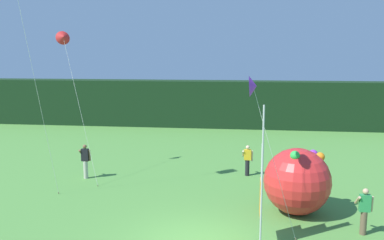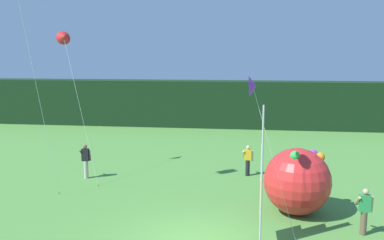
# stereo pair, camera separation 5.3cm
# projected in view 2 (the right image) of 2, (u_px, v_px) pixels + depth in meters

# --- Properties ---
(distant_treeline) EXTENTS (80.00, 2.40, 3.96)m
(distant_treeline) POSITION_uv_depth(u_px,v_px,m) (224.00, 104.00, 34.65)
(distant_treeline) COLOR black
(distant_treeline) RESTS_ON ground
(banner_flag) EXTENTS (0.06, 1.03, 4.65)m
(banner_flag) POSITION_uv_depth(u_px,v_px,m) (261.00, 179.00, 12.85)
(banner_flag) COLOR #B7B7BC
(banner_flag) RESTS_ON ground
(person_near_banner) EXTENTS (0.55, 0.48, 1.59)m
(person_near_banner) POSITION_uv_depth(u_px,v_px,m) (248.00, 160.00, 20.65)
(person_near_banner) COLOR black
(person_near_banner) RESTS_ON ground
(person_mid_field) EXTENTS (0.55, 0.48, 1.68)m
(person_mid_field) POSITION_uv_depth(u_px,v_px,m) (289.00, 168.00, 18.98)
(person_mid_field) COLOR black
(person_mid_field) RESTS_ON ground
(person_far_left) EXTENTS (0.55, 0.48, 1.74)m
(person_far_left) POSITION_uv_depth(u_px,v_px,m) (86.00, 160.00, 20.20)
(person_far_left) COLOR #B7B2A3
(person_far_left) RESTS_ON ground
(person_far_right) EXTENTS (0.55, 0.48, 1.65)m
(person_far_right) POSITION_uv_depth(u_px,v_px,m) (364.00, 210.00, 13.81)
(person_far_right) COLOR brown
(person_far_right) RESTS_ON ground
(inflatable_balloon) EXTENTS (2.59, 2.59, 2.64)m
(inflatable_balloon) POSITION_uv_depth(u_px,v_px,m) (297.00, 181.00, 15.63)
(inflatable_balloon) COLOR red
(inflatable_balloon) RESTS_ON ground
(kite_red_delta_0) EXTENTS (2.77, 2.56, 7.40)m
(kite_red_delta_0) POSITION_uv_depth(u_px,v_px,m) (64.00, 38.00, 20.37)
(kite_red_delta_0) COLOR brown
(kite_red_delta_0) RESTS_ON ground
(kite_purple_delta_2) EXTENTS (1.70, 0.70, 5.49)m
(kite_purple_delta_2) POSITION_uv_depth(u_px,v_px,m) (253.00, 87.00, 13.13)
(kite_purple_delta_2) COLOR brown
(kite_purple_delta_2) RESTS_ON ground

